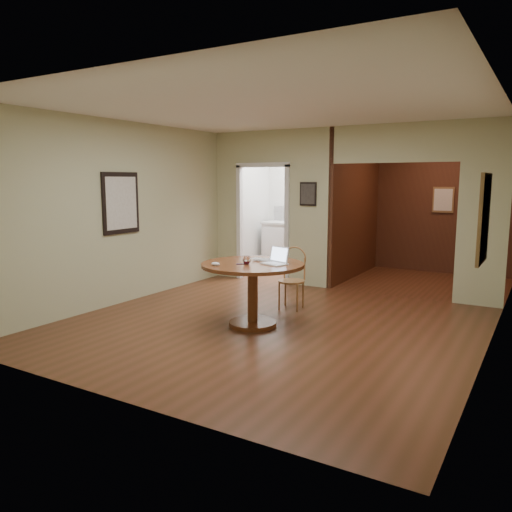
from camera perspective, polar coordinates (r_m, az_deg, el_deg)
The scene contains 11 objects.
floor at distance 6.38m, azimuth 1.28°, elevation -8.05°, with size 5.00×5.00×0.00m, color #4A2915.
room_shell at distance 9.12m, azimuth 8.33°, elevation 5.15°, with size 5.20×7.50×5.00m.
dining_table at distance 6.27m, azimuth -0.38°, elevation -2.71°, with size 1.29×1.29×0.81m.
chair at distance 7.18m, azimuth 4.21°, elevation -2.10°, with size 0.43×0.43×0.89m.
open_laptop at distance 6.19m, azimuth 2.39°, elevation -0.35°, with size 0.34×0.33×0.21m.
closed_laptop at distance 6.38m, azimuth 0.58°, elevation -0.49°, with size 0.32×0.20×0.03m, color #A5A5AA.
mouse at distance 6.06m, azimuth -4.65°, elevation -0.91°, with size 0.11×0.06×0.05m, color white.
wine_glass at distance 6.14m, azimuth -1.07°, elevation -0.46°, with size 0.10×0.10×0.11m, color white, non-canonical shape.
pen at distance 6.16m, azimuth -1.58°, elevation -0.91°, with size 0.01×0.01×0.15m, color #0C0F55.
kitchen_cabinet at distance 10.55m, azimuth 6.09°, elevation 1.22°, with size 2.06×0.60×0.94m.
grocery_bag at distance 10.35m, azimuth 7.91°, elevation 4.49°, with size 0.30×0.26×0.30m, color beige.
Camera 1 is at (2.99, -5.32, 1.84)m, focal length 35.00 mm.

